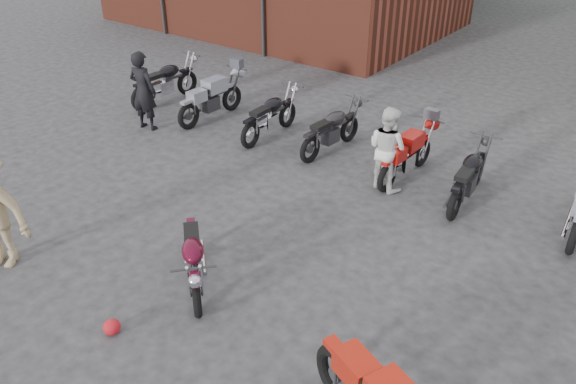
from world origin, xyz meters
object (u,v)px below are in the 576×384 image
Objects in this scene: row_bike_5 at (469,174)px; row_bike_3 at (332,127)px; helmet at (112,327)px; row_bike_4 at (407,153)px; row_bike_1 at (211,96)px; vintage_motorcycle at (193,256)px; row_bike_2 at (270,113)px; person_dark at (143,91)px; row_bike_0 at (166,80)px; person_light at (387,148)px.

row_bike_3 is at bearing 80.15° from row_bike_5.
row_bike_4 is (1.12, 6.17, 0.43)m from helmet.
row_bike_4 is (5.06, 0.12, -0.05)m from row_bike_1.
row_bike_1 reaches higher than vintage_motorcycle.
person_dark is at bearing 115.89° from row_bike_2.
row_bike_4 is at bearing 78.32° from row_bike_5.
vintage_motorcycle is 4.90m from row_bike_4.
row_bike_0 is (-5.82, 4.80, 0.07)m from vintage_motorcycle.
row_bike_3 is at bearing -84.93° from row_bike_1.
person_dark reaches higher than row_bike_5.
person_dark is at bearing 135.17° from helmet.
person_dark is 0.88× the size of row_bike_0.
person_dark reaches higher than row_bike_1.
person_dark is 0.90× the size of row_bike_1.
person_light is 0.80× the size of row_bike_1.
row_bike_4 is (0.95, 4.81, 0.01)m from vintage_motorcycle.
helmet is at bearing -55.14° from vintage_motorcycle.
person_light is 0.86× the size of row_bike_3.
row_bike_0 is at bearing -68.55° from person_dark.
row_bike_0 is (-6.60, 0.55, -0.21)m from person_light.
person_dark reaches higher than helmet.
row_bike_2 reaches higher than vintage_motorcycle.
row_bike_0 is 1.71m from row_bike_1.
row_bike_4 reaches higher than vintage_motorcycle.
vintage_motorcycle is 0.88× the size of row_bike_0.
row_bike_4 is at bearing -93.83° from person_light.
vintage_motorcycle is at bearing 149.42° from row_bike_5.
row_bike_0 is at bearing 87.14° from row_bike_2.
row_bike_1 is at bearing 123.02° from helmet.
person_light is 0.78× the size of row_bike_0.
person_dark is 1.59m from row_bike_1.
row_bike_4 is (3.30, 0.08, -0.02)m from row_bike_2.
person_dark reaches higher than row_bike_0.
person_light is at bearing 121.90° from vintage_motorcycle.
row_bike_4 is 1.30m from row_bike_5.
vintage_motorcycle is at bearing -155.24° from row_bike_2.
helmet is 0.12× the size of row_bike_4.
row_bike_4 is at bearing 79.67° from helmet.
row_bike_1 is (-4.11, 4.69, 0.06)m from vintage_motorcycle.
row_bike_4 reaches higher than helmet.
row_bike_1 reaches higher than helmet.
vintage_motorcycle is 7.54m from row_bike_0.
row_bike_4 is at bearing 121.24° from vintage_motorcycle.
vintage_motorcycle is 5.00m from row_bike_3.
row_bike_0 reaches higher than helmet.
row_bike_1 is 5.06m from row_bike_4.
row_bike_3 reaches higher than vintage_motorcycle.
row_bike_1 is (-4.89, 0.44, -0.22)m from person_light.
row_bike_0 reaches higher than row_bike_4.
row_bike_2 is at bearing 109.69° from helmet.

